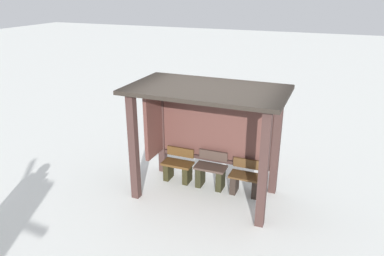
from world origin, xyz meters
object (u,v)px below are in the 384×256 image
Objects in this scene: bus_shelter at (205,117)px; bench_left_inside at (178,168)px; bench_center_inside at (211,173)px; bench_right_inside at (246,181)px.

bus_shelter reaches higher than bench_left_inside.
bench_center_inside is (0.10, 0.12, -1.28)m from bus_shelter.
bench_center_inside is 1.08× the size of bench_right_inside.
bench_right_inside is at bearing 0.15° from bench_center_inside.
bench_left_inside is (-0.64, 0.12, -1.30)m from bus_shelter.
bench_center_inside is at bearing 49.26° from bus_shelter.
bench_right_inside is at bearing 0.04° from bench_left_inside.
bus_shelter is 4.14× the size of bench_right_inside.
bench_center_inside is 0.75m from bench_right_inside.
bench_left_inside is 0.94× the size of bench_center_inside.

